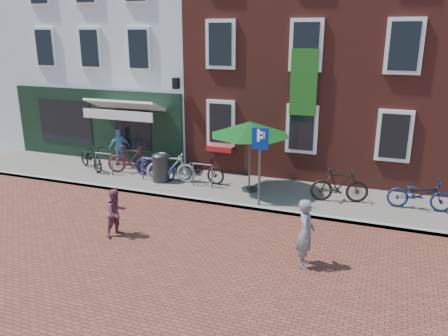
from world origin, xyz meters
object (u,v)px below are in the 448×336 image
at_px(parking_sign, 260,153).
at_px(bicycle_2, 155,165).
at_px(parasol, 250,126).
at_px(bicycle_4, 200,169).
at_px(boy, 116,213).
at_px(bicycle_0, 91,157).
at_px(cafe_person, 120,147).
at_px(bicycle_3, 171,167).
at_px(bicycle_6, 420,194).
at_px(bicycle_5, 339,185).
at_px(bicycle_1, 131,159).
at_px(woman, 306,233).
at_px(litter_bin, 161,166).

height_order(parking_sign, bicycle_2, parking_sign).
height_order(parasol, bicycle_4, parasol).
bearing_deg(boy, bicycle_0, 63.14).
bearing_deg(bicycle_2, bicycle_0, 99.52).
xyz_separation_m(parasol, cafe_person, (-5.78, 1.13, -1.50)).
distance_m(bicycle_3, bicycle_6, 8.16).
xyz_separation_m(boy, bicycle_4, (0.41, 4.53, -0.07)).
xyz_separation_m(bicycle_2, bicycle_5, (6.56, -0.08, 0.05)).
xyz_separation_m(parasol, bicycle_0, (-6.46, 0.17, -1.73)).
height_order(boy, bicycle_1, boy).
height_order(bicycle_2, bicycle_5, bicycle_5).
xyz_separation_m(woman, boy, (-4.98, -0.15, -0.17)).
relative_size(boy, bicycle_5, 0.73).
height_order(litter_bin, bicycle_6, litter_bin).
bearing_deg(parasol, bicycle_5, 0.26).
distance_m(bicycle_0, bicycle_1, 1.70).
bearing_deg(bicycle_4, parasol, -97.08).
xyz_separation_m(litter_bin, cafe_person, (-2.55, 1.30, 0.13)).
bearing_deg(litter_bin, bicycle_0, 174.04).
distance_m(litter_bin, bicycle_1, 1.59).
bearing_deg(parasol, litter_bin, -177.11).
distance_m(litter_bin, parking_sign, 4.19).
bearing_deg(parking_sign, litter_bin, 165.74).
height_order(litter_bin, bicycle_5, litter_bin).
bearing_deg(bicycle_2, parking_sign, -95.13).
height_order(boy, bicycle_2, boy).
height_order(bicycle_1, bicycle_5, same).
distance_m(boy, bicycle_2, 4.64).
xyz_separation_m(parasol, woman, (2.68, -4.20, -1.50)).
relative_size(cafe_person, bicycle_1, 0.80).
bearing_deg(bicycle_3, bicycle_4, -86.45).
distance_m(parasol, woman, 5.21).
xyz_separation_m(parasol, bicycle_4, (-1.89, 0.18, -1.73)).
xyz_separation_m(litter_bin, bicycle_0, (-3.23, 0.34, -0.10)).
relative_size(bicycle_1, bicycle_3, 1.00).
distance_m(parasol, boy, 5.20).
height_order(boy, cafe_person, cafe_person).
height_order(bicycle_4, bicycle_6, same).
bearing_deg(bicycle_3, parasol, -100.54).
xyz_separation_m(bicycle_0, bicycle_3, (3.58, -0.28, 0.05)).
bearing_deg(woman, boy, 83.93).
distance_m(cafe_person, bicycle_3, 3.16).
xyz_separation_m(boy, bicycle_0, (-4.16, 4.53, -0.07)).
bearing_deg(bicycle_0, cafe_person, -5.74).
height_order(litter_bin, woman, woman).
height_order(boy, bicycle_5, boy).
bearing_deg(litter_bin, bicycle_4, 14.43).
relative_size(bicycle_1, bicycle_2, 0.97).
xyz_separation_m(cafe_person, bicycle_4, (3.89, -0.95, -0.23)).
bearing_deg(bicycle_3, bicycle_5, -101.45).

